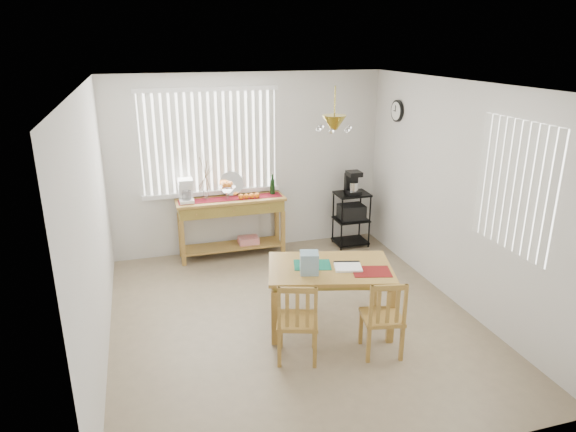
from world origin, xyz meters
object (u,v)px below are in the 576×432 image
object	(u,v)px
wire_cart	(351,214)
chair_left	(297,322)
dining_table	(330,273)
sideboard	(232,213)
chair_right	(383,318)
cart_items	(352,183)

from	to	relation	value
wire_cart	chair_left	xyz separation A→B (m)	(-1.69, -2.65, -0.08)
wire_cart	dining_table	distance (m)	2.42
sideboard	wire_cart	bearing A→B (deg)	-3.64
sideboard	chair_right	xyz separation A→B (m)	(0.96, -2.92, -0.24)
sideboard	dining_table	bearing A→B (deg)	-73.65
cart_items	chair_left	xyz separation A→B (m)	(-1.69, -2.66, -0.57)
wire_cart	chair_right	bearing A→B (deg)	-106.90
sideboard	dining_table	xyz separation A→B (m)	(0.66, -2.24, -0.03)
cart_items	chair_right	distance (m)	3.00
wire_cart	chair_right	distance (m)	2.93
sideboard	cart_items	distance (m)	1.85
wire_cart	cart_items	distance (m)	0.49
cart_items	chair_right	xyz separation A→B (m)	(-0.85, -2.81, -0.58)
wire_cart	cart_items	world-z (taller)	cart_items
sideboard	chair_left	world-z (taller)	sideboard
cart_items	dining_table	bearing A→B (deg)	-118.57
cart_items	chair_left	distance (m)	3.20
wire_cart	chair_right	xyz separation A→B (m)	(-0.85, -2.80, -0.09)
cart_items	chair_right	world-z (taller)	cart_items
wire_cart	dining_table	bearing A→B (deg)	-118.67
sideboard	cart_items	xyz separation A→B (m)	(1.82, -0.11, 0.34)
cart_items	chair_left	size ratio (longest dim) A/B	0.40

